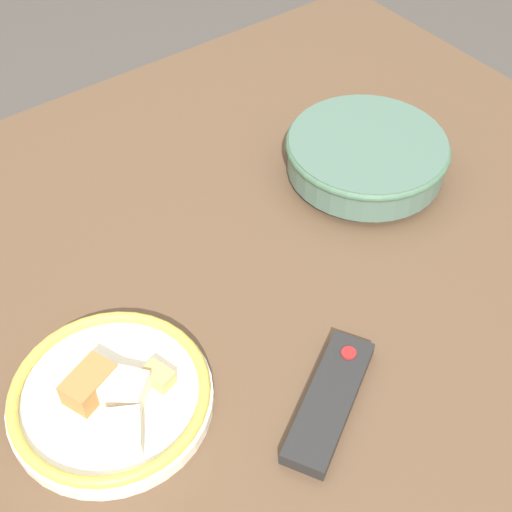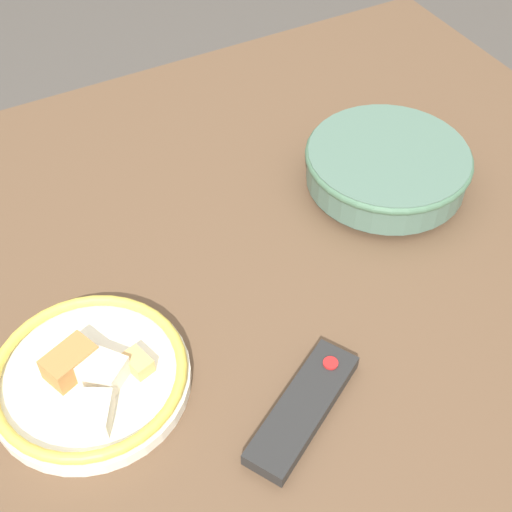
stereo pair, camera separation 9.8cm
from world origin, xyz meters
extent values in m
plane|color=#4C4742|center=(0.00, 0.00, 0.00)|extent=(8.00, 8.00, 0.00)
cube|color=brown|center=(0.00, 0.00, 0.75)|extent=(1.34, 1.08, 0.04)
cylinder|color=brown|center=(-0.60, -0.47, 0.37)|extent=(0.06, 0.06, 0.73)
cylinder|color=#4C6B5B|center=(-0.26, -0.05, 0.78)|extent=(0.11, 0.11, 0.01)
cylinder|color=#4C6B5B|center=(-0.26, -0.05, 0.81)|extent=(0.25, 0.25, 0.06)
cylinder|color=#9E4C1E|center=(-0.26, -0.05, 0.81)|extent=(0.22, 0.22, 0.05)
torus|color=#42664C|center=(-0.26, -0.05, 0.83)|extent=(0.26, 0.26, 0.01)
cylinder|color=silver|center=(0.27, 0.08, 0.78)|extent=(0.25, 0.25, 0.02)
torus|color=gold|center=(0.27, 0.08, 0.80)|extent=(0.24, 0.24, 0.01)
cube|color=silver|center=(0.28, 0.14, 0.80)|extent=(0.06, 0.07, 0.03)
cube|color=tan|center=(0.21, 0.10, 0.80)|extent=(0.03, 0.04, 0.02)
cube|color=#B2753D|center=(0.28, 0.07, 0.81)|extent=(0.07, 0.06, 0.03)
cube|color=silver|center=(0.25, 0.09, 0.81)|extent=(0.07, 0.07, 0.03)
cube|color=tan|center=(0.25, 0.09, 0.80)|extent=(0.03, 0.04, 0.02)
cube|color=black|center=(0.06, 0.24, 0.78)|extent=(0.19, 0.14, 0.02)
cylinder|color=red|center=(0.00, 0.21, 0.79)|extent=(0.02, 0.02, 0.00)
camera|label=1|loc=(0.40, 0.55, 1.52)|focal=50.00mm
camera|label=2|loc=(0.32, 0.61, 1.52)|focal=50.00mm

